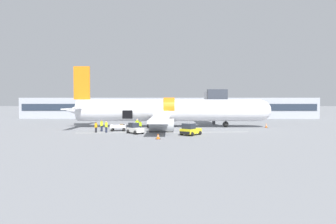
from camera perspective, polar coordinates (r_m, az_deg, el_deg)
name	(u,v)px	position (r m, az deg, el deg)	size (l,w,h in m)	color
ground_plane	(167,129)	(48.98, -0.10, -3.26)	(500.00, 500.00, 0.00)	slate
apron_marking_line	(164,132)	(43.50, -0.80, -3.92)	(25.08, 2.10, 0.01)	silver
terminal_strip	(169,108)	(84.25, 0.16, 0.81)	(78.69, 12.55, 5.48)	#9EA3AD
jet_bridge_stub	(215,99)	(58.56, 8.85, 2.49)	(3.58, 9.66, 6.71)	#4C4C51
airplane	(166,111)	(52.21, -0.30, 0.22)	(35.84, 31.86, 10.63)	silver
baggage_tug_lead	(135,129)	(42.20, -6.31, -3.25)	(2.66, 2.90, 1.50)	silver
baggage_tug_mid	(190,130)	(40.05, 4.25, -3.44)	(3.05, 3.28, 1.60)	yellow
baggage_cart_loading	(119,127)	(46.58, -9.35, -2.93)	(3.41, 2.35, 1.05)	silver
ground_crew_loader_a	(102,125)	(46.08, -12.53, -2.50)	(0.51, 0.59, 1.73)	#1E2338
ground_crew_loader_b	(137,124)	(48.42, -5.95, -2.32)	(0.49, 0.55, 1.62)	black
ground_crew_driver	(96,127)	(44.59, -13.56, -2.76)	(0.48, 0.53, 1.57)	black
ground_crew_supervisor	(106,126)	(44.13, -11.68, -2.72)	(0.54, 0.54, 1.69)	#1E2338
ground_crew_helper	(140,126)	(45.86, -5.32, -2.60)	(0.53, 0.47, 1.55)	#1E2338
ground_crew_marshal	(137,124)	(47.04, -5.88, -2.34)	(0.58, 0.55, 1.78)	#2D2D33
safety_cone_nose	(266,126)	(53.98, 18.21, -2.47)	(0.48, 0.48, 0.79)	black
safety_cone_engine_left	(158,136)	(35.86, -1.90, -4.68)	(0.62, 0.62, 0.68)	black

